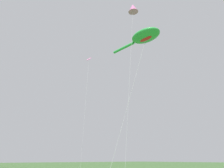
% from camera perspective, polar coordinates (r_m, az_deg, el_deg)
% --- Properties ---
extents(big_show_kite, '(5.70, 7.05, 16.02)m').
position_cam_1_polar(big_show_kite, '(24.07, 9.53, 13.56)').
color(big_show_kite, green).
rests_on(big_show_kite, ground).
extents(small_kite_box_yellow, '(4.00, 1.94, 20.17)m').
position_cam_1_polar(small_kite_box_yellow, '(26.19, 6.19, 21.23)').
color(small_kite_box_yellow, pink).
rests_on(small_kite_box_yellow, ground).
extents(small_kite_bird_shape, '(2.91, 3.76, 19.48)m').
position_cam_1_polar(small_kite_bird_shape, '(35.16, -6.93, 5.54)').
color(small_kite_bird_shape, pink).
rests_on(small_kite_bird_shape, ground).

